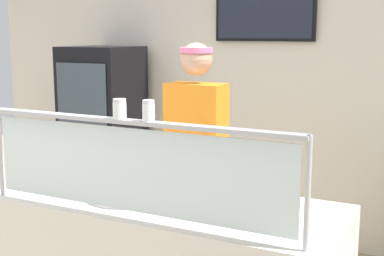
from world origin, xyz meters
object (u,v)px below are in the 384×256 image
at_px(parmesan_shaker, 120,110).
at_px(pepper_flake_shaker, 149,112).
at_px(pizza_tray, 130,193).
at_px(drink_fridge, 103,138).
at_px(pizza_server, 134,191).
at_px(worker_figure, 196,158).

distance_m(parmesan_shaker, pepper_flake_shaker, 0.16).
bearing_deg(pizza_tray, drink_fridge, 129.99).
height_order(pizza_server, worker_figure, worker_figure).
distance_m(pizza_server, parmesan_shaker, 0.57).
bearing_deg(parmesan_shaker, pepper_flake_shaker, -0.00).
height_order(pizza_tray, drink_fridge, drink_fridge).
xyz_separation_m(pizza_tray, worker_figure, (0.04, 0.74, 0.04)).
height_order(pizza_tray, worker_figure, worker_figure).
bearing_deg(pizza_server, pepper_flake_shaker, -44.92).
bearing_deg(pizza_tray, parmesan_shaker, -62.71).
xyz_separation_m(pepper_flake_shaker, drink_fridge, (-1.71, 1.97, -0.62)).
xyz_separation_m(pizza_tray, pepper_flake_shaker, (0.31, -0.30, 0.50)).
xyz_separation_m(pepper_flake_shaker, worker_figure, (-0.28, 1.04, -0.46)).
height_order(pizza_tray, pizza_server, pizza_server).
distance_m(pizza_tray, drink_fridge, 2.17).
distance_m(pepper_flake_shaker, drink_fridge, 2.68).
bearing_deg(drink_fridge, parmesan_shaker, -51.74).
bearing_deg(pepper_flake_shaker, pizza_tray, 135.82).
bearing_deg(worker_figure, parmesan_shaker, -83.40).
xyz_separation_m(worker_figure, drink_fridge, (-1.43, 0.93, -0.16)).
relative_size(pizza_tray, drink_fridge, 0.29).
relative_size(pizza_tray, parmesan_shaker, 5.32).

